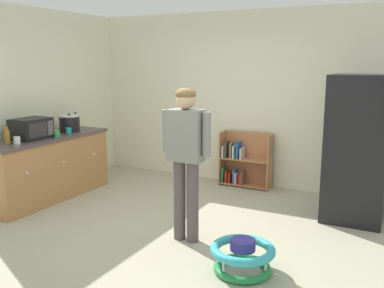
{
  "coord_description": "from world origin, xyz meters",
  "views": [
    {
      "loc": [
        2.31,
        -3.97,
        1.92
      ],
      "look_at": [
        0.01,
        0.47,
        0.95
      ],
      "focal_mm": 39.69,
      "sensor_mm": 36.0,
      "label": 1
    }
  ],
  "objects_px": {
    "baby_walker": "(243,256)",
    "teal_cup": "(69,131)",
    "standing_person": "(186,150)",
    "crock_pot": "(70,123)",
    "refrigerator": "(357,149)",
    "red_cup": "(51,132)",
    "white_cup": "(17,140)",
    "microwave": "(31,129)",
    "amber_bottle": "(7,136)",
    "ketchup_bottle": "(76,121)",
    "green_cup": "(57,134)",
    "kitchen_counter": "(47,167)",
    "bookshelf": "(243,162)"
  },
  "relations": [
    {
      "from": "refrigerator",
      "to": "white_cup",
      "type": "bearing_deg",
      "value": -156.2
    },
    {
      "from": "crock_pot",
      "to": "red_cup",
      "type": "height_order",
      "value": "crock_pot"
    },
    {
      "from": "teal_cup",
      "to": "standing_person",
      "type": "bearing_deg",
      "value": -16.29
    },
    {
      "from": "bookshelf",
      "to": "red_cup",
      "type": "xyz_separation_m",
      "value": [
        -2.27,
        -1.75,
        0.58
      ]
    },
    {
      "from": "standing_person",
      "to": "amber_bottle",
      "type": "bearing_deg",
      "value": -174.11
    },
    {
      "from": "amber_bottle",
      "to": "red_cup",
      "type": "height_order",
      "value": "amber_bottle"
    },
    {
      "from": "white_cup",
      "to": "refrigerator",
      "type": "bearing_deg",
      "value": 23.8
    },
    {
      "from": "standing_person",
      "to": "white_cup",
      "type": "relative_size",
      "value": 17.51
    },
    {
      "from": "refrigerator",
      "to": "red_cup",
      "type": "distance_m",
      "value": 4.12
    },
    {
      "from": "ketchup_bottle",
      "to": "white_cup",
      "type": "relative_size",
      "value": 2.59
    },
    {
      "from": "crock_pot",
      "to": "red_cup",
      "type": "relative_size",
      "value": 3.19
    },
    {
      "from": "baby_walker",
      "to": "teal_cup",
      "type": "height_order",
      "value": "teal_cup"
    },
    {
      "from": "kitchen_counter",
      "to": "teal_cup",
      "type": "height_order",
      "value": "teal_cup"
    },
    {
      "from": "crock_pot",
      "to": "baby_walker",
      "type": "bearing_deg",
      "value": -21.39
    },
    {
      "from": "amber_bottle",
      "to": "kitchen_counter",
      "type": "bearing_deg",
      "value": 90.94
    },
    {
      "from": "kitchen_counter",
      "to": "bookshelf",
      "type": "distance_m",
      "value": 2.93
    },
    {
      "from": "microwave",
      "to": "bookshelf",
      "type": "bearing_deg",
      "value": 42.96
    },
    {
      "from": "baby_walker",
      "to": "microwave",
      "type": "bearing_deg",
      "value": 170.29
    },
    {
      "from": "standing_person",
      "to": "crock_pot",
      "type": "bearing_deg",
      "value": 160.38
    },
    {
      "from": "refrigerator",
      "to": "white_cup",
      "type": "distance_m",
      "value": 4.22
    },
    {
      "from": "white_cup",
      "to": "amber_bottle",
      "type": "bearing_deg",
      "value": -152.59
    },
    {
      "from": "red_cup",
      "to": "white_cup",
      "type": "relative_size",
      "value": 1.0
    },
    {
      "from": "microwave",
      "to": "amber_bottle",
      "type": "relative_size",
      "value": 1.95
    },
    {
      "from": "standing_person",
      "to": "ketchup_bottle",
      "type": "relative_size",
      "value": 6.76
    },
    {
      "from": "baby_walker",
      "to": "kitchen_counter",
      "type": "bearing_deg",
      "value": 166.4
    },
    {
      "from": "crock_pot",
      "to": "green_cup",
      "type": "relative_size",
      "value": 3.19
    },
    {
      "from": "kitchen_counter",
      "to": "crock_pot",
      "type": "distance_m",
      "value": 0.75
    },
    {
      "from": "crock_pot",
      "to": "teal_cup",
      "type": "distance_m",
      "value": 0.28
    },
    {
      "from": "refrigerator",
      "to": "green_cup",
      "type": "height_order",
      "value": "refrigerator"
    },
    {
      "from": "amber_bottle",
      "to": "teal_cup",
      "type": "distance_m",
      "value": 0.93
    },
    {
      "from": "amber_bottle",
      "to": "standing_person",
      "type": "bearing_deg",
      "value": 5.89
    },
    {
      "from": "refrigerator",
      "to": "ketchup_bottle",
      "type": "xyz_separation_m",
      "value": [
        -4.15,
        -0.31,
        0.11
      ]
    },
    {
      "from": "baby_walker",
      "to": "white_cup",
      "type": "distance_m",
      "value": 3.23
    },
    {
      "from": "ketchup_bottle",
      "to": "red_cup",
      "type": "distance_m",
      "value": 0.71
    },
    {
      "from": "baby_walker",
      "to": "white_cup",
      "type": "bearing_deg",
      "value": 176.21
    },
    {
      "from": "refrigerator",
      "to": "white_cup",
      "type": "height_order",
      "value": "refrigerator"
    },
    {
      "from": "kitchen_counter",
      "to": "standing_person",
      "type": "xyz_separation_m",
      "value": [
        2.44,
        -0.38,
        0.55
      ]
    },
    {
      "from": "microwave",
      "to": "red_cup",
      "type": "distance_m",
      "value": 0.37
    },
    {
      "from": "white_cup",
      "to": "red_cup",
      "type": "bearing_deg",
      "value": 100.87
    },
    {
      "from": "kitchen_counter",
      "to": "crock_pot",
      "type": "bearing_deg",
      "value": 89.78
    },
    {
      "from": "microwave",
      "to": "teal_cup",
      "type": "distance_m",
      "value": 0.55
    },
    {
      "from": "kitchen_counter",
      "to": "baby_walker",
      "type": "height_order",
      "value": "kitchen_counter"
    },
    {
      "from": "baby_walker",
      "to": "green_cup",
      "type": "bearing_deg",
      "value": 165.12
    },
    {
      "from": "bookshelf",
      "to": "microwave",
      "type": "distance_m",
      "value": 3.16
    },
    {
      "from": "kitchen_counter",
      "to": "ketchup_bottle",
      "type": "height_order",
      "value": "ketchup_bottle"
    },
    {
      "from": "baby_walker",
      "to": "red_cup",
      "type": "relative_size",
      "value": 6.36
    },
    {
      "from": "baby_walker",
      "to": "amber_bottle",
      "type": "bearing_deg",
      "value": 177.32
    },
    {
      "from": "refrigerator",
      "to": "crock_pot",
      "type": "distance_m",
      "value": 4.03
    },
    {
      "from": "kitchen_counter",
      "to": "crock_pot",
      "type": "relative_size",
      "value": 6.44
    },
    {
      "from": "crock_pot",
      "to": "ketchup_bottle",
      "type": "height_order",
      "value": "crock_pot"
    }
  ]
}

